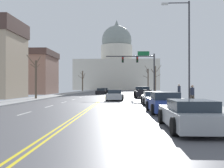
# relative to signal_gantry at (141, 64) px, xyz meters

# --- Properties ---
(ground) EXTENTS (20.00, 180.00, 0.20)m
(ground) POSITION_rel_signal_gantry_xyz_m (-5.43, -17.30, -5.17)
(ground) COLOR #505055
(signal_gantry) EXTENTS (7.91, 0.41, 7.12)m
(signal_gantry) POSITION_rel_signal_gantry_xyz_m (0.00, 0.00, 0.00)
(signal_gantry) COLOR #28282D
(signal_gantry) RESTS_ON ground
(street_lamp_right) EXTENTS (2.42, 0.24, 8.82)m
(street_lamp_right) POSITION_rel_signal_gantry_xyz_m (2.48, -19.15, 0.12)
(street_lamp_right) COLOR #333338
(street_lamp_right) RESTS_ON ground
(capitol_building) EXTENTS (33.48, 21.40, 29.57)m
(capitol_building) POSITION_rel_signal_gantry_xyz_m (-5.43, 66.18, 4.27)
(capitol_building) COLOR beige
(capitol_building) RESTS_ON ground
(pickup_truck_near_00) EXTENTS (2.39, 5.33, 1.55)m
(pickup_truck_near_00) POSITION_rel_signal_gantry_xyz_m (-0.08, -4.67, -4.49)
(pickup_truck_near_00) COLOR black
(pickup_truck_near_00) RESTS_ON ground
(sedan_near_01) EXTENTS (2.03, 4.63, 1.23)m
(sedan_near_01) POSITION_rel_signal_gantry_xyz_m (-3.79, -11.71, -4.62)
(sedan_near_01) COLOR #9EA3A8
(sedan_near_01) RESTS_ON ground
(sedan_near_02) EXTENTS (1.99, 4.41, 1.18)m
(sedan_near_02) POSITION_rel_signal_gantry_xyz_m (-0.19, -17.94, -4.63)
(sedan_near_02) COLOR silver
(sedan_near_02) RESTS_ON ground
(sedan_near_03) EXTENTS (2.00, 4.32, 1.31)m
(sedan_near_03) POSITION_rel_signal_gantry_xyz_m (-0.33, -25.07, -4.58)
(sedan_near_03) COLOR navy
(sedan_near_03) RESTS_ON ground
(sedan_near_04) EXTENTS (1.94, 4.50, 1.16)m
(sedan_near_04) POSITION_rel_signal_gantry_xyz_m (-0.34, -31.10, -4.64)
(sedan_near_04) COLOR #9EA3A8
(sedan_near_04) RESTS_ON ground
(sedan_oncoming_00) EXTENTS (2.03, 4.40, 1.17)m
(sedan_oncoming_00) POSITION_rel_signal_gantry_xyz_m (-7.18, 9.23, -4.65)
(sedan_oncoming_00) COLOR black
(sedan_oncoming_00) RESTS_ON ground
(sedan_oncoming_01) EXTENTS (2.03, 4.69, 1.14)m
(sedan_oncoming_01) POSITION_rel_signal_gantry_xyz_m (-7.31, 19.41, -4.66)
(sedan_oncoming_01) COLOR black
(sedan_oncoming_01) RESTS_ON ground
(flank_building_01) EXTENTS (10.78, 10.02, 8.77)m
(flank_building_01) POSITION_rel_signal_gantry_xyz_m (-22.40, 10.13, -0.77)
(flank_building_01) COLOR #8C6656
(flank_building_01) RESTS_ON ground
(bare_tree_00) EXTENTS (1.98, 1.27, 5.58)m
(bare_tree_00) POSITION_rel_signal_gantry_xyz_m (3.40, 8.20, -2.14)
(bare_tree_00) COLOR brown
(bare_tree_00) RESTS_ON ground
(bare_tree_01) EXTENTS (1.92, 1.61, 5.31)m
(bare_tree_01) POSITION_rel_signal_gantry_xyz_m (-13.50, -10.71, -2.50)
(bare_tree_01) COLOR brown
(bare_tree_01) RESTS_ON ground
(bare_tree_02) EXTENTS (1.30, 1.98, 6.57)m
(bare_tree_02) POSITION_rel_signal_gantry_xyz_m (3.44, 22.77, -1.94)
(bare_tree_02) COLOR #423328
(bare_tree_02) RESTS_ON ground
(bare_tree_03) EXTENTS (2.18, 3.07, 5.71)m
(bare_tree_03) POSITION_rel_signal_gantry_xyz_m (-14.27, 30.21, -2.04)
(bare_tree_03) COLOR brown
(bare_tree_03) RESTS_ON ground
(pedestrian_00) EXTENTS (0.35, 0.34, 1.61)m
(pedestrian_00) POSITION_rel_signal_gantry_xyz_m (2.96, -19.40, -4.16)
(pedestrian_00) COLOR #4C4238
(pedestrian_00) RESTS_ON ground
(pedestrian_01) EXTENTS (0.35, 0.34, 1.73)m
(pedestrian_01) POSITION_rel_signal_gantry_xyz_m (3.62, -11.40, -4.09)
(pedestrian_01) COLOR #4C4238
(pedestrian_01) RESTS_ON ground
(bicycle_parked) EXTENTS (0.12, 1.77, 0.85)m
(bicycle_parked) POSITION_rel_signal_gantry_xyz_m (3.18, -18.31, -4.70)
(bicycle_parked) COLOR black
(bicycle_parked) RESTS_ON ground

